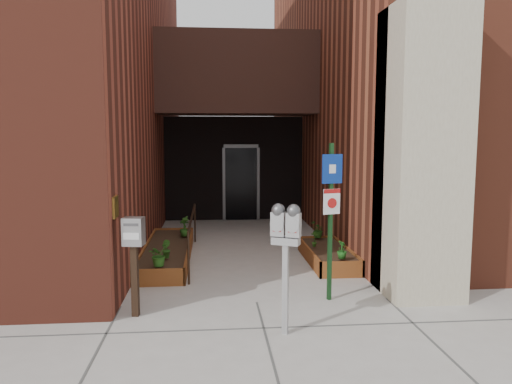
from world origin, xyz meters
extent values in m
plane|color=#9E9991|center=(0.00, 0.00, 0.00)|extent=(80.00, 80.00, 0.00)
cube|color=maroon|center=(-6.00, 6.70, 5.00)|extent=(8.00, 14.60, 10.00)
cube|color=brown|center=(6.00, 7.15, 5.00)|extent=(8.00, 13.70, 10.00)
cube|color=tan|center=(2.55, 0.20, 2.20)|extent=(1.10, 1.20, 4.40)
cube|color=#311B15|center=(0.00, 6.00, 4.00)|extent=(4.20, 2.00, 2.00)
cube|color=black|center=(0.00, 7.40, 1.50)|extent=(4.00, 0.30, 3.00)
cube|color=black|center=(0.20, 7.22, 1.05)|extent=(0.90, 0.06, 2.10)
cube|color=#B79338|center=(-1.99, -0.20, 1.50)|extent=(0.04, 0.30, 0.30)
cube|color=brown|center=(-1.55, 0.92, 0.15)|extent=(0.90, 0.04, 0.30)
cube|color=brown|center=(-1.55, 4.48, 0.15)|extent=(0.90, 0.04, 0.30)
cube|color=brown|center=(-1.98, 2.70, 0.15)|extent=(0.04, 3.60, 0.30)
cube|color=brown|center=(-1.12, 2.70, 0.15)|extent=(0.04, 3.60, 0.30)
cube|color=black|center=(-1.55, 2.70, 0.13)|extent=(0.82, 3.52, 0.26)
cube|color=brown|center=(1.60, 1.12, 0.15)|extent=(0.80, 0.04, 0.30)
cube|color=brown|center=(1.60, 3.28, 0.15)|extent=(0.80, 0.04, 0.30)
cube|color=brown|center=(1.22, 2.20, 0.15)|extent=(0.04, 2.20, 0.30)
cube|color=brown|center=(1.98, 2.20, 0.15)|extent=(0.04, 2.20, 0.30)
cube|color=black|center=(1.60, 2.20, 0.13)|extent=(0.72, 2.12, 0.26)
cylinder|color=black|center=(-1.05, 1.00, 0.45)|extent=(0.04, 0.04, 0.90)
cylinder|color=black|center=(-1.05, 4.30, 0.45)|extent=(0.04, 0.04, 0.90)
cylinder|color=black|center=(-1.05, 2.65, 0.88)|extent=(0.04, 3.30, 0.04)
cube|color=#B2B2B5|center=(0.25, -1.20, 0.57)|extent=(0.09, 0.09, 1.15)
cube|color=#B2B2B5|center=(0.25, -1.20, 1.19)|extent=(0.37, 0.27, 0.09)
cube|color=#B2B2B5|center=(0.16, -1.16, 1.40)|extent=(0.20, 0.18, 0.30)
sphere|color=#59595B|center=(0.16, -1.16, 1.57)|extent=(0.17, 0.17, 0.17)
cube|color=white|center=(0.14, -1.21, 1.42)|extent=(0.10, 0.05, 0.06)
cube|color=#B21414|center=(0.14, -1.21, 1.33)|extent=(0.10, 0.05, 0.03)
cube|color=#B2B2B5|center=(0.34, -1.24, 1.40)|extent=(0.20, 0.18, 0.30)
sphere|color=#59595B|center=(0.34, -1.24, 1.57)|extent=(0.17, 0.17, 0.17)
cube|color=white|center=(0.32, -1.29, 1.42)|extent=(0.10, 0.05, 0.06)
cube|color=#B21414|center=(0.32, -1.29, 1.33)|extent=(0.10, 0.05, 0.03)
cube|color=#133617|center=(1.11, 0.03, 1.19)|extent=(0.07, 0.07, 2.37)
cube|color=navy|center=(1.12, 0.00, 2.00)|extent=(0.32, 0.10, 0.43)
cube|color=white|center=(1.12, 0.00, 2.00)|extent=(0.11, 0.04, 0.13)
cube|color=white|center=(1.12, 0.00, 1.51)|extent=(0.27, 0.09, 0.38)
cube|color=#B21414|center=(1.12, 0.00, 1.67)|extent=(0.26, 0.08, 0.06)
cylinder|color=#B21414|center=(1.12, -0.01, 1.49)|extent=(0.15, 0.05, 0.15)
cube|color=black|center=(-1.72, -0.40, 0.50)|extent=(0.11, 0.11, 1.01)
cube|color=#A6A6A8|center=(-1.72, -0.40, 1.19)|extent=(0.30, 0.24, 0.38)
cube|color=#59595B|center=(-1.74, -0.50, 1.30)|extent=(0.20, 0.04, 0.04)
cube|color=white|center=(-1.74, -0.50, 1.14)|extent=(0.22, 0.05, 0.09)
imported|color=#29601B|center=(-1.55, 1.10, 0.49)|extent=(0.49, 0.49, 0.39)
imported|color=#275919|center=(-1.48, 1.65, 0.46)|extent=(0.24, 0.24, 0.32)
imported|color=#215117|center=(-1.25, 3.54, 0.48)|extent=(0.24, 0.24, 0.36)
imported|color=#2A5C1A|center=(-1.25, 3.71, 0.50)|extent=(0.30, 0.30, 0.41)
imported|color=#1D5C1A|center=(1.64, 1.31, 0.46)|extent=(0.24, 0.24, 0.32)
imported|color=#2C5E1A|center=(1.35, 2.28, 0.45)|extent=(0.22, 0.22, 0.30)
imported|color=#215217|center=(1.59, 3.10, 0.47)|extent=(0.43, 0.43, 0.34)
camera|label=1|loc=(-0.65, -7.18, 2.51)|focal=35.00mm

